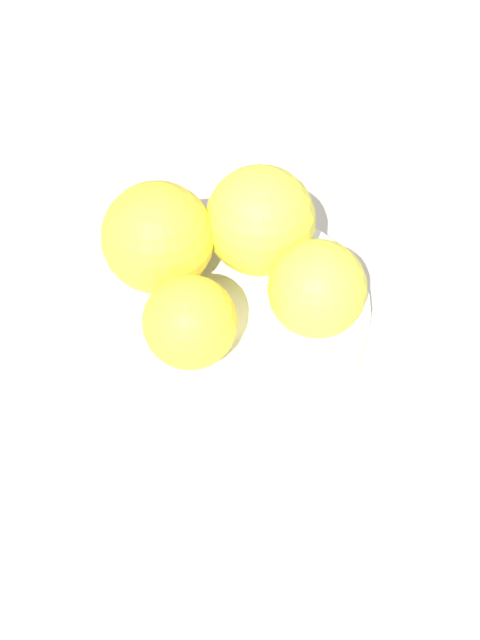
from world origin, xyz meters
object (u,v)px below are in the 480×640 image
(orange_in_bowl_3, at_px, (158,238))
(orange_in_bowl_0, at_px, (317,289))
(orange_in_bowl_1, at_px, (260,221))
(orange_in_bowl_2, at_px, (190,322))
(fruit_bowl, at_px, (240,325))

(orange_in_bowl_3, bearing_deg, orange_in_bowl_0, -36.38)
(orange_in_bowl_1, xyz_separation_m, orange_in_bowl_3, (-0.07, 0.00, -0.00))
(orange_in_bowl_2, bearing_deg, fruit_bowl, 37.07)
(fruit_bowl, xyz_separation_m, orange_in_bowl_1, (0.02, 0.04, 0.07))
(orange_in_bowl_0, xyz_separation_m, orange_in_bowl_2, (-0.09, -0.00, -0.00))
(fruit_bowl, relative_size, orange_in_bowl_1, 2.36)
(orange_in_bowl_1, height_order, orange_in_bowl_2, orange_in_bowl_1)
(orange_in_bowl_0, xyz_separation_m, orange_in_bowl_3, (-0.09, 0.07, 0.01))
(fruit_bowl, bearing_deg, orange_in_bowl_0, -32.68)
(orange_in_bowl_2, xyz_separation_m, orange_in_bowl_3, (-0.01, 0.07, 0.01))
(fruit_bowl, bearing_deg, orange_in_bowl_3, 140.41)
(orange_in_bowl_0, bearing_deg, orange_in_bowl_1, 107.45)
(orange_in_bowl_0, bearing_deg, orange_in_bowl_2, -178.02)
(orange_in_bowl_0, bearing_deg, orange_in_bowl_3, 143.62)
(orange_in_bowl_0, height_order, orange_in_bowl_1, orange_in_bowl_1)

